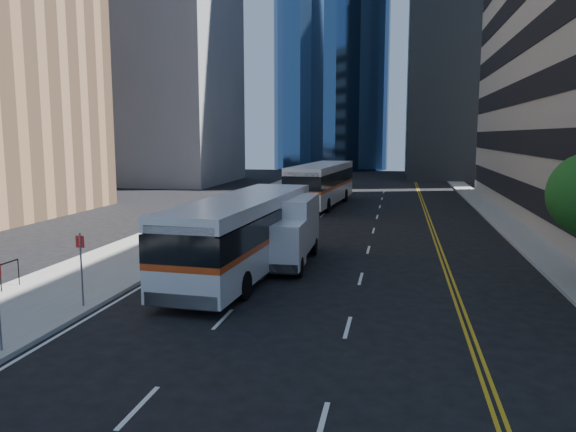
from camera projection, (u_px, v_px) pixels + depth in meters
The scene contains 7 objects.
ground at pixel (323, 350), 15.36m from camera, with size 160.00×160.00×0.00m, color black.
sidewalk_west at pixel (227, 214), 41.64m from camera, with size 5.00×90.00×0.15m, color gray.
sidewalk_east at pixel (504, 221), 37.92m from camera, with size 2.00×90.00×0.15m, color gray.
midrise_west at pixel (153, 39), 68.71m from camera, with size 18.00×18.00×35.00m, color gray.
bus_front at pixel (244, 232), 23.77m from camera, with size 3.53×12.85×3.28m.
bus_rear at pixel (322, 183), 46.78m from camera, with size 4.07×13.66×3.47m.
box_truck at pixel (288, 229), 25.64m from camera, with size 2.20×6.25×2.98m.
Camera 1 is at (1.88, -14.59, 5.84)m, focal length 35.00 mm.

